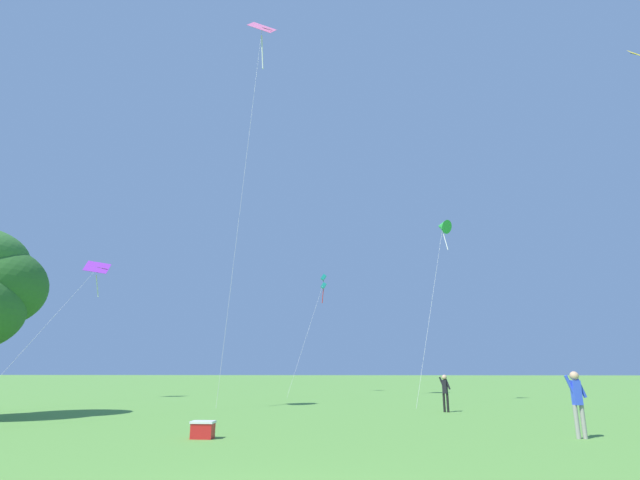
{
  "coord_description": "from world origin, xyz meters",
  "views": [
    {
      "loc": [
        1.24,
        -5.43,
        1.7
      ],
      "look_at": [
        -1.32,
        24.2,
        9.71
      ],
      "focal_mm": 27.33,
      "sensor_mm": 36.0,
      "label": 1
    }
  ],
  "objects_px": {
    "kite_pink_low": "(261,42)",
    "person_in_blue_jacket": "(445,390)",
    "kite_teal_box": "(323,283)",
    "picnic_cooler": "(203,430)",
    "person_in_red_shirt": "(577,398)",
    "kite_purple_streamer": "(95,273)",
    "kite_green_small": "(442,227)"
  },
  "relations": [
    {
      "from": "kite_pink_low",
      "to": "picnic_cooler",
      "type": "distance_m",
      "value": 28.07
    },
    {
      "from": "kite_pink_low",
      "to": "picnic_cooler",
      "type": "bearing_deg",
      "value": -81.3
    },
    {
      "from": "kite_pink_low",
      "to": "person_in_red_shirt",
      "type": "xyz_separation_m",
      "value": [
        12.15,
        -14.4,
        -22.68
      ]
    },
    {
      "from": "kite_green_small",
      "to": "person_in_blue_jacket",
      "type": "distance_m",
      "value": 11.58
    },
    {
      "from": "kite_teal_box",
      "to": "kite_pink_low",
      "type": "distance_m",
      "value": 19.73
    },
    {
      "from": "person_in_red_shirt",
      "to": "person_in_blue_jacket",
      "type": "bearing_deg",
      "value": 104.43
    },
    {
      "from": "kite_pink_low",
      "to": "person_in_blue_jacket",
      "type": "xyz_separation_m",
      "value": [
        10.03,
        -6.15,
        -22.77
      ]
    },
    {
      "from": "person_in_blue_jacket",
      "to": "person_in_red_shirt",
      "type": "bearing_deg",
      "value": -75.57
    },
    {
      "from": "kite_purple_streamer",
      "to": "picnic_cooler",
      "type": "distance_m",
      "value": 22.29
    },
    {
      "from": "kite_teal_box",
      "to": "kite_green_small",
      "type": "bearing_deg",
      "value": -55.81
    },
    {
      "from": "kite_green_small",
      "to": "person_in_blue_jacket",
      "type": "xyz_separation_m",
      "value": [
        -1.53,
        -6.75,
        -9.29
      ]
    },
    {
      "from": "kite_teal_box",
      "to": "person_in_blue_jacket",
      "type": "relative_size",
      "value": 6.36
    },
    {
      "from": "kite_purple_streamer",
      "to": "kite_green_small",
      "type": "relative_size",
      "value": 1.07
    },
    {
      "from": "kite_pink_low",
      "to": "person_in_red_shirt",
      "type": "height_order",
      "value": "kite_pink_low"
    },
    {
      "from": "kite_purple_streamer",
      "to": "person_in_red_shirt",
      "type": "xyz_separation_m",
      "value": [
        22.83,
        -15.6,
        -6.81
      ]
    },
    {
      "from": "kite_purple_streamer",
      "to": "person_in_blue_jacket",
      "type": "distance_m",
      "value": 23.03
    },
    {
      "from": "kite_green_small",
      "to": "kite_pink_low",
      "type": "bearing_deg",
      "value": -177.03
    },
    {
      "from": "kite_purple_streamer",
      "to": "kite_teal_box",
      "type": "xyz_separation_m",
      "value": [
        13.95,
        11.6,
        1.21
      ]
    },
    {
      "from": "person_in_blue_jacket",
      "to": "person_in_red_shirt",
      "type": "height_order",
      "value": "person_in_red_shirt"
    },
    {
      "from": "kite_purple_streamer",
      "to": "kite_green_small",
      "type": "distance_m",
      "value": 22.37
    },
    {
      "from": "kite_pink_low",
      "to": "person_in_red_shirt",
      "type": "bearing_deg",
      "value": -49.85
    },
    {
      "from": "kite_pink_low",
      "to": "person_in_blue_jacket",
      "type": "distance_m",
      "value": 25.63
    },
    {
      "from": "kite_green_small",
      "to": "person_in_red_shirt",
      "type": "bearing_deg",
      "value": -87.72
    },
    {
      "from": "kite_pink_low",
      "to": "picnic_cooler",
      "type": "height_order",
      "value": "kite_pink_low"
    },
    {
      "from": "kite_teal_box",
      "to": "person_in_red_shirt",
      "type": "relative_size",
      "value": 5.79
    },
    {
      "from": "kite_pink_low",
      "to": "person_in_blue_jacket",
      "type": "relative_size",
      "value": 16.73
    },
    {
      "from": "kite_purple_streamer",
      "to": "person_in_red_shirt",
      "type": "distance_m",
      "value": 28.48
    },
    {
      "from": "picnic_cooler",
      "to": "kite_green_small",
      "type": "bearing_deg",
      "value": 59.77
    },
    {
      "from": "picnic_cooler",
      "to": "kite_pink_low",
      "type": "bearing_deg",
      "value": 98.7
    },
    {
      "from": "kite_purple_streamer",
      "to": "person_in_blue_jacket",
      "type": "relative_size",
      "value": 7.48
    },
    {
      "from": "kite_teal_box",
      "to": "kite_green_small",
      "type": "xyz_separation_m",
      "value": [
        8.29,
        -12.2,
        1.18
      ]
    },
    {
      "from": "kite_purple_streamer",
      "to": "person_in_blue_jacket",
      "type": "height_order",
      "value": "kite_purple_streamer"
    }
  ]
}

